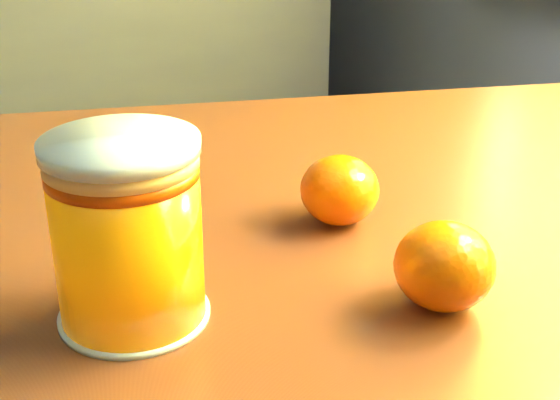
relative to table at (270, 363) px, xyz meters
name	(u,v)px	position (x,y,z in m)	size (l,w,h in m)	color
table	(270,363)	(0.00, 0.00, 0.00)	(1.14, 0.90, 0.76)	brown
juice_glass	(128,233)	(-0.11, -0.05, 0.15)	(0.09, 0.09, 0.11)	orange
orange_front	(444,266)	(0.07, -0.11, 0.12)	(0.06, 0.06, 0.05)	#DD5804
orange_back	(340,190)	(0.07, 0.02, 0.12)	(0.06, 0.06, 0.05)	#DD5804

